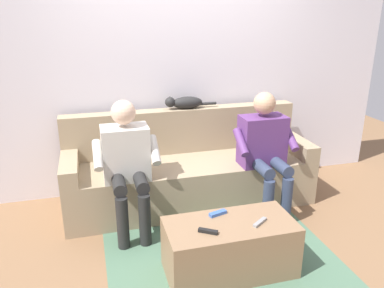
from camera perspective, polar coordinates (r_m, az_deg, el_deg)
The scene contains 11 objects.
ground_plane at distance 3.41m, azimuth 2.74°, elevation -13.71°, with size 8.00×8.00×0.00m, color #846042.
back_wall at distance 4.03m, azimuth -2.22°, elevation 11.66°, with size 4.72×0.06×2.64m, color silver.
couch at distance 3.89m, azimuth -0.52°, elevation -4.11°, with size 2.41×0.76×0.90m.
coffee_table at distance 2.95m, azimuth 5.58°, elevation -14.95°, with size 0.94×0.46×0.41m.
person_left_seated at distance 3.64m, azimuth 10.73°, elevation -0.30°, with size 0.57×0.55×1.15m.
person_right_seated at distance 3.32m, azimuth -9.62°, elevation -2.18°, with size 0.55×0.56×1.15m.
cat_on_backrest at distance 3.91m, azimuth -1.09°, elevation 6.15°, with size 0.53×0.14×0.13m.
remote_blue at distance 2.93m, azimuth 3.84°, elevation -10.17°, with size 0.14×0.04×0.03m, color #3860B7.
remote_gray at distance 2.86m, azimuth 9.99°, elevation -11.31°, with size 0.15×0.03×0.02m, color gray.
remote_black at distance 2.72m, azimuth 2.38°, elevation -12.75°, with size 0.14×0.03×0.02m, color black.
floor_rug at distance 3.19m, azimuth 4.42°, elevation -16.40°, with size 1.78×1.57×0.01m, color #4C7056.
Camera 1 is at (0.91, 3.31, 1.87)m, focal length 36.12 mm.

